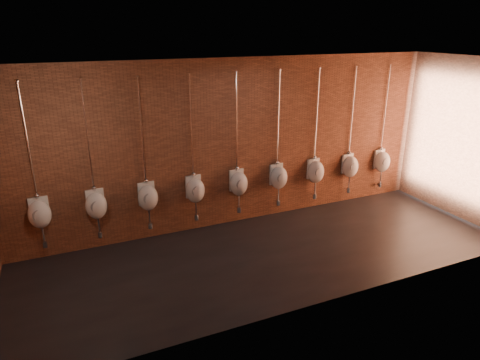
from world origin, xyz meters
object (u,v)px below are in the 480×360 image
object	(u,v)px
urinal_1	(96,204)
urinal_6	(316,171)
urinal_7	(350,166)
urinal_3	(195,189)
urinal_5	(279,177)
urinal_4	(239,183)
urinal_2	(148,197)
urinal_8	(382,161)
urinal_0	(40,213)

from	to	relation	value
urinal_1	urinal_6	xyz separation A→B (m)	(4.41, 0.00, 0.00)
urinal_6	urinal_7	world-z (taller)	same
urinal_3	urinal_5	world-z (taller)	same
urinal_4	urinal_5	size ratio (longest dim) A/B	1.00
urinal_7	urinal_1	bearing A→B (deg)	180.00
urinal_1	urinal_2	world-z (taller)	same
urinal_3	urinal_4	distance (m)	0.88
urinal_2	urinal_8	size ratio (longest dim) A/B	1.00
urinal_2	urinal_8	bearing A→B (deg)	0.00
urinal_5	urinal_7	size ratio (longest dim) A/B	1.00
urinal_3	urinal_6	world-z (taller)	same
urinal_3	urinal_5	distance (m)	1.76
urinal_2	urinal_3	size ratio (longest dim) A/B	1.00
urinal_2	urinal_5	bearing A→B (deg)	0.00
urinal_2	urinal_7	distance (m)	4.41
urinal_0	urinal_6	distance (m)	5.29
urinal_8	urinal_3	bearing A→B (deg)	180.00
urinal_4	urinal_2	bearing A→B (deg)	180.00
urinal_2	urinal_3	world-z (taller)	same
urinal_4	urinal_5	xyz separation A→B (m)	(0.88, 0.00, 0.00)
urinal_2	urinal_3	distance (m)	0.88
urinal_1	urinal_4	size ratio (longest dim) A/B	1.00
urinal_0	urinal_1	bearing A→B (deg)	0.00
urinal_1	urinal_2	size ratio (longest dim) A/B	1.00
urinal_4	urinal_8	size ratio (longest dim) A/B	1.00
urinal_0	urinal_8	size ratio (longest dim) A/B	1.00
urinal_2	urinal_5	size ratio (longest dim) A/B	1.00
urinal_6	urinal_7	distance (m)	0.88
urinal_6	urinal_7	xyz separation A→B (m)	(0.88, 0.00, 0.00)
urinal_4	urinal_8	xyz separation A→B (m)	(3.53, 0.00, 0.00)
urinal_1	urinal_2	distance (m)	0.88
urinal_5	urinal_6	xyz separation A→B (m)	(0.88, 0.00, 0.00)
urinal_8	urinal_7	bearing A→B (deg)	180.00
urinal_0	urinal_3	xyz separation A→B (m)	(2.65, 0.00, 0.00)
urinal_3	urinal_1	bearing A→B (deg)	180.00
urinal_4	urinal_8	bearing A→B (deg)	0.00
urinal_5	urinal_8	world-z (taller)	same
urinal_0	urinal_7	size ratio (longest dim) A/B	1.00
urinal_3	urinal_6	xyz separation A→B (m)	(2.65, 0.00, 0.00)
urinal_1	urinal_3	xyz separation A→B (m)	(1.76, 0.00, 0.00)
urinal_8	urinal_1	bearing A→B (deg)	180.00
urinal_3	urinal_2	bearing A→B (deg)	180.00
urinal_3	urinal_7	distance (m)	3.53
urinal_3	urinal_7	bearing A→B (deg)	0.00
urinal_5	urinal_7	world-z (taller)	same
urinal_0	urinal_2	bearing A→B (deg)	0.00
urinal_5	urinal_6	size ratio (longest dim) A/B	1.00
urinal_8	urinal_6	bearing A→B (deg)	180.00
urinal_3	urinal_7	xyz separation A→B (m)	(3.53, 0.00, 0.00)
urinal_7	urinal_8	xyz separation A→B (m)	(0.88, 0.00, 0.00)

